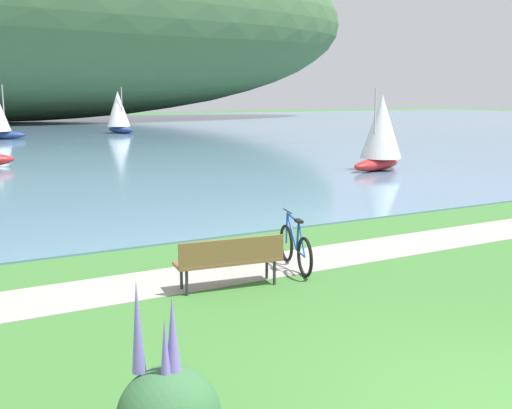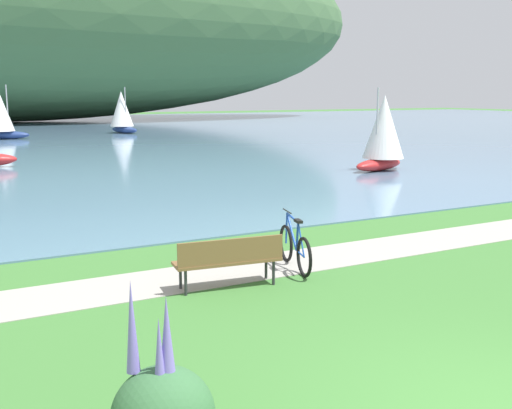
% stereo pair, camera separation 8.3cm
% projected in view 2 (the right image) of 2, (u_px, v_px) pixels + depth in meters
% --- Properties ---
extents(bay_water, '(180.00, 80.00, 0.04)m').
position_uv_depth(bay_water, '(1.00, 134.00, 47.97)').
color(bay_water, '#5B7F9E').
rests_on(bay_water, ground).
extents(shoreline_path, '(60.00, 1.50, 0.01)m').
position_uv_depth(shoreline_path, '(243.00, 269.00, 11.15)').
color(shoreline_path, '#A39E93').
rests_on(shoreline_path, ground).
extents(park_bench_near_camera, '(1.84, 0.69, 0.88)m').
position_uv_depth(park_bench_near_camera, '(229.00, 258.00, 10.00)').
color(park_bench_near_camera, brown).
rests_on(park_bench_near_camera, ground).
extents(bicycle_leaning_near_bench, '(0.46, 1.74, 1.01)m').
position_uv_depth(bicycle_leaning_near_bench, '(295.00, 248.00, 11.15)').
color(bicycle_leaning_near_bench, black).
rests_on(bicycle_leaning_near_bench, ground).
extents(sailboat_nearest_to_shore, '(3.00, 2.11, 3.40)m').
position_uv_depth(sailboat_nearest_to_shore, '(383.00, 132.00, 25.09)').
color(sailboat_nearest_to_shore, '#B22323').
rests_on(sailboat_nearest_to_shore, bay_water).
extents(sailboat_mid_bay, '(2.38, 3.25, 3.68)m').
position_uv_depth(sailboat_mid_bay, '(122.00, 112.00, 48.92)').
color(sailboat_mid_bay, navy).
rests_on(sailboat_mid_bay, bay_water).
extents(sailboat_far_off, '(3.34, 2.42, 3.78)m').
position_uv_depth(sailboat_far_off, '(0.00, 114.00, 42.30)').
color(sailboat_far_off, navy).
rests_on(sailboat_far_off, bay_water).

